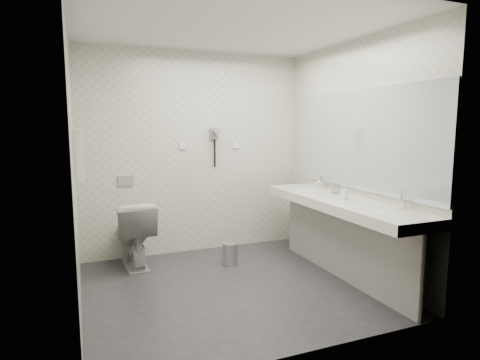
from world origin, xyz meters
name	(u,v)px	position (x,y,z in m)	size (l,w,h in m)	color
floor	(232,287)	(0.00, 0.00, 0.00)	(2.80, 2.80, 0.00)	#27262B
ceiling	(231,26)	(0.00, 0.00, 2.50)	(2.80, 2.80, 0.00)	silver
wall_back	(195,153)	(0.00, 1.30, 1.25)	(2.80, 2.80, 0.00)	beige
wall_front	(301,178)	(0.00, -1.30, 1.25)	(2.80, 2.80, 0.00)	beige
wall_left	(74,168)	(-1.40, 0.00, 1.25)	(2.60, 2.60, 0.00)	beige
wall_right	(352,158)	(1.40, 0.00, 1.25)	(2.60, 2.60, 0.00)	beige
vanity_counter	(340,203)	(1.12, -0.20, 0.80)	(0.55, 2.20, 0.10)	silver
vanity_panel	(341,243)	(1.15, -0.20, 0.38)	(0.03, 2.15, 0.75)	gray
vanity_post_near	(421,277)	(1.18, -1.24, 0.38)	(0.06, 0.06, 0.75)	silver
vanity_post_far	(294,221)	(1.18, 0.84, 0.38)	(0.06, 0.06, 0.75)	silver
mirror	(363,140)	(1.39, -0.20, 1.45)	(0.02, 2.20, 1.05)	#B2BCC6
basin_near	(385,213)	(1.12, -0.85, 0.83)	(0.40, 0.31, 0.05)	silver
basin_far	(307,191)	(1.12, 0.45, 0.83)	(0.40, 0.31, 0.05)	silver
faucet_near	(402,201)	(1.32, -0.85, 0.92)	(0.04, 0.04, 0.15)	silver
faucet_far	(321,182)	(1.32, 0.45, 0.92)	(0.04, 0.04, 0.15)	silver
soap_bottle_a	(343,193)	(1.15, -0.21, 0.91)	(0.05, 0.05, 0.11)	silver
soap_bottle_c	(345,193)	(1.14, -0.26, 0.92)	(0.05, 0.05, 0.14)	silver
glass_left	(336,189)	(1.28, 0.09, 0.90)	(0.06, 0.06, 0.11)	silver
glass_right	(334,188)	(1.27, 0.13, 0.91)	(0.06, 0.06, 0.11)	silver
toilet	(134,233)	(-0.82, 1.00, 0.38)	(0.42, 0.74, 0.75)	silver
flush_plate	(126,181)	(-0.85, 1.29, 0.95)	(0.18, 0.02, 0.12)	#B2B5BA
pedal_bin	(230,254)	(0.21, 0.61, 0.12)	(0.17, 0.17, 0.24)	#B2B5BA
bin_lid	(230,244)	(0.21, 0.61, 0.25)	(0.17, 0.17, 0.01)	#B2B5BA
towel_rail	(78,131)	(-1.35, 0.55, 1.55)	(0.02, 0.02, 0.62)	silver
towel_near	(80,155)	(-1.34, 0.41, 1.33)	(0.07, 0.24, 0.48)	silver
towel_far	(80,153)	(-1.34, 0.69, 1.33)	(0.07, 0.24, 0.48)	silver
dryer_cradle	(214,133)	(0.25, 1.27, 1.50)	(0.10, 0.04, 0.14)	gray
dryer_barrel	(216,131)	(0.25, 1.20, 1.53)	(0.08, 0.08, 0.14)	gray
dryer_cord	(215,153)	(0.25, 1.26, 1.25)	(0.02, 0.02, 0.35)	black
switch_plate_a	(183,146)	(-0.15, 1.29, 1.35)	(0.09, 0.02, 0.09)	silver
switch_plate_b	(236,145)	(0.55, 1.29, 1.35)	(0.09, 0.02, 0.09)	silver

